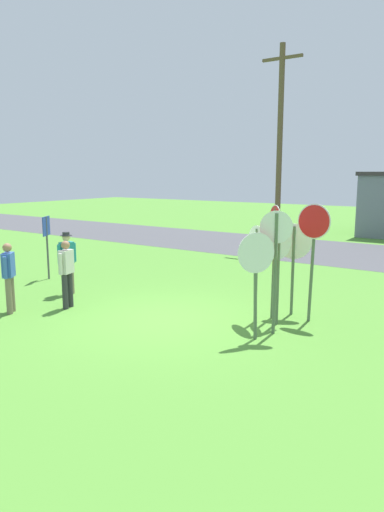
{
  "coord_description": "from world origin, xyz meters",
  "views": [
    {
      "loc": [
        6.47,
        -8.17,
        3.31
      ],
      "look_at": [
        -0.06,
        1.21,
        1.3
      ],
      "focal_mm": 33.11,
      "sensor_mm": 36.0,
      "label": 1
    }
  ],
  "objects_px": {
    "stop_sign_leaning_left": "(293,252)",
    "person_holding_notes": "(9,274)",
    "stop_sign_low_front": "(274,244)",
    "stop_sign_rear_right": "(256,267)",
    "stop_sign_center_cluster": "(313,241)",
    "person_in_teal": "(67,270)",
    "info_panel_leftmost": "(47,236)",
    "stop_sign_tallest": "(278,255)",
    "person_near_signs": "(67,258)",
    "utility_pole": "(280,145)",
    "stop_sign_nearest": "(257,256)",
    "stop_sign_leaning_right": "(276,252)"
  },
  "relations": [
    {
      "from": "info_panel_leftmost",
      "to": "person_in_teal",
      "type": "bearing_deg",
      "value": -31.09
    },
    {
      "from": "stop_sign_leaning_left",
      "to": "stop_sign_leaning_right",
      "type": "relative_size",
      "value": 0.84
    },
    {
      "from": "person_in_teal",
      "to": "info_panel_leftmost",
      "type": "height_order",
      "value": "info_panel_leftmost"
    },
    {
      "from": "person_in_teal",
      "to": "person_near_signs",
      "type": "height_order",
      "value": "person_near_signs"
    },
    {
      "from": "stop_sign_low_front",
      "to": "stop_sign_rear_right",
      "type": "bearing_deg",
      "value": -78.81
    },
    {
      "from": "stop_sign_center_cluster",
      "to": "stop_sign_low_front",
      "type": "height_order",
      "value": "stop_sign_center_cluster"
    },
    {
      "from": "stop_sign_tallest",
      "to": "stop_sign_low_front",
      "type": "bearing_deg",
      "value": 126.66
    },
    {
      "from": "person_near_signs",
      "to": "stop_sign_low_front",
      "type": "bearing_deg",
      "value": 12.34
    },
    {
      "from": "stop_sign_leaning_right",
      "to": "stop_sign_leaning_left",
      "type": "bearing_deg",
      "value": 99.0
    },
    {
      "from": "info_panel_leftmost",
      "to": "utility_pole",
      "type": "bearing_deg",
      "value": 71.47
    },
    {
      "from": "stop_sign_center_cluster",
      "to": "info_panel_leftmost",
      "type": "xyz_separation_m",
      "value": [
        -8.38,
        -0.63,
        -0.45
      ]
    },
    {
      "from": "person_in_teal",
      "to": "info_panel_leftmost",
      "type": "relative_size",
      "value": 0.85
    },
    {
      "from": "stop_sign_center_cluster",
      "to": "person_in_teal",
      "type": "relative_size",
      "value": 1.57
    },
    {
      "from": "utility_pole",
      "to": "stop_sign_leaning_right",
      "type": "height_order",
      "value": "utility_pole"
    },
    {
      "from": "stop_sign_rear_right",
      "to": "person_near_signs",
      "type": "distance_m",
      "value": 5.91
    },
    {
      "from": "stop_sign_center_cluster",
      "to": "info_panel_leftmost",
      "type": "relative_size",
      "value": 1.34
    },
    {
      "from": "stop_sign_center_cluster",
      "to": "stop_sign_nearest",
      "type": "bearing_deg",
      "value": -139.09
    },
    {
      "from": "info_panel_leftmost",
      "to": "stop_sign_tallest",
      "type": "bearing_deg",
      "value": -0.55
    },
    {
      "from": "stop_sign_nearest",
      "to": "stop_sign_leaning_left",
      "type": "bearing_deg",
      "value": 67.72
    },
    {
      "from": "utility_pole",
      "to": "stop_sign_center_cluster",
      "type": "relative_size",
      "value": 3.26
    },
    {
      "from": "stop_sign_leaning_left",
      "to": "info_panel_leftmost",
      "type": "relative_size",
      "value": 1.09
    },
    {
      "from": "stop_sign_center_cluster",
      "to": "stop_sign_nearest",
      "type": "relative_size",
      "value": 1.21
    },
    {
      "from": "utility_pole",
      "to": "stop_sign_leaning_left",
      "type": "bearing_deg",
      "value": -63.19
    },
    {
      "from": "stop_sign_leaning_left",
      "to": "person_in_teal",
      "type": "distance_m",
      "value": 5.51
    },
    {
      "from": "stop_sign_leaning_left",
      "to": "info_panel_leftmost",
      "type": "height_order",
      "value": "stop_sign_leaning_left"
    },
    {
      "from": "utility_pole",
      "to": "stop_sign_rear_right",
      "type": "height_order",
      "value": "utility_pole"
    },
    {
      "from": "stop_sign_leaning_left",
      "to": "person_holding_notes",
      "type": "xyz_separation_m",
      "value": [
        -5.58,
        -3.74,
        -0.54
      ]
    },
    {
      "from": "person_holding_notes",
      "to": "stop_sign_nearest",
      "type": "bearing_deg",
      "value": 27.63
    },
    {
      "from": "stop_sign_low_front",
      "to": "stop_sign_rear_right",
      "type": "xyz_separation_m",
      "value": [
        0.29,
        -1.45,
        -0.25
      ]
    },
    {
      "from": "stop_sign_nearest",
      "to": "person_in_teal",
      "type": "distance_m",
      "value": 4.69
    },
    {
      "from": "stop_sign_leaning_left",
      "to": "stop_sign_nearest",
      "type": "relative_size",
      "value": 0.99
    },
    {
      "from": "stop_sign_nearest",
      "to": "stop_sign_rear_right",
      "type": "relative_size",
      "value": 1.01
    },
    {
      "from": "stop_sign_leaning_left",
      "to": "stop_sign_rear_right",
      "type": "bearing_deg",
      "value": -88.61
    },
    {
      "from": "stop_sign_low_front",
      "to": "person_holding_notes",
      "type": "distance_m",
      "value": 6.28
    },
    {
      "from": "stop_sign_center_cluster",
      "to": "stop_sign_leaning_right",
      "type": "xyz_separation_m",
      "value": [
        -0.3,
        -1.3,
        -0.1
      ]
    },
    {
      "from": "utility_pole",
      "to": "stop_sign_tallest",
      "type": "height_order",
      "value": "utility_pole"
    },
    {
      "from": "stop_sign_nearest",
      "to": "person_in_teal",
      "type": "height_order",
      "value": "stop_sign_nearest"
    },
    {
      "from": "stop_sign_rear_right",
      "to": "stop_sign_leaning_left",
      "type": "bearing_deg",
      "value": 91.39
    },
    {
      "from": "utility_pole",
      "to": "stop_sign_nearest",
      "type": "bearing_deg",
      "value": -67.66
    },
    {
      "from": "utility_pole",
      "to": "info_panel_leftmost",
      "type": "xyz_separation_m",
      "value": [
        -3.3,
        -9.83,
        -3.14
      ]
    },
    {
      "from": "stop_sign_center_cluster",
      "to": "stop_sign_leaning_right",
      "type": "bearing_deg",
      "value": -103.0
    },
    {
      "from": "utility_pole",
      "to": "person_near_signs",
      "type": "xyz_separation_m",
      "value": [
        -1.29,
        -10.77,
        -3.5
      ]
    },
    {
      "from": "stop_sign_leaning_left",
      "to": "stop_sign_nearest",
      "type": "bearing_deg",
      "value": -112.28
    },
    {
      "from": "stop_sign_tallest",
      "to": "stop_sign_nearest",
      "type": "xyz_separation_m",
      "value": [
        -0.46,
        -0.13,
        -0.06
      ]
    },
    {
      "from": "utility_pole",
      "to": "stop_sign_low_front",
      "type": "xyz_separation_m",
      "value": [
        4.31,
        -9.55,
        -2.77
      ]
    },
    {
      "from": "stop_sign_tallest",
      "to": "stop_sign_center_cluster",
      "type": "xyz_separation_m",
      "value": [
        0.51,
        0.7,
        0.26
      ]
    },
    {
      "from": "stop_sign_leaning_left",
      "to": "person_holding_notes",
      "type": "distance_m",
      "value": 6.74
    },
    {
      "from": "person_holding_notes",
      "to": "person_near_signs",
      "type": "xyz_separation_m",
      "value": [
        -0.26,
        1.97,
        0.06
      ]
    },
    {
      "from": "stop_sign_tallest",
      "to": "stop_sign_leaning_right",
      "type": "bearing_deg",
      "value": -70.95
    },
    {
      "from": "stop_sign_center_cluster",
      "to": "person_in_teal",
      "type": "bearing_deg",
      "value": -155.06
    }
  ]
}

